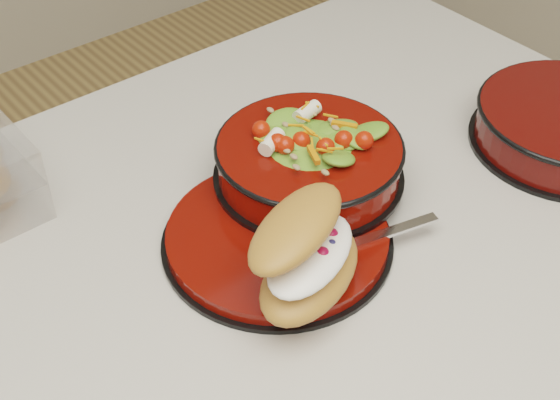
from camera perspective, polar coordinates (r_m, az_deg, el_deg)
dinner_plate at (r=0.85m, az=-0.12°, el=-2.74°), size 0.26×0.26×0.02m
salad_bowl at (r=0.89m, az=2.14°, el=3.36°), size 0.22×0.22×0.09m
croissant at (r=0.76m, az=1.94°, el=-3.93°), size 0.17×0.15×0.09m
fork at (r=0.84m, az=6.12°, el=-2.99°), size 0.17×0.06×0.00m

